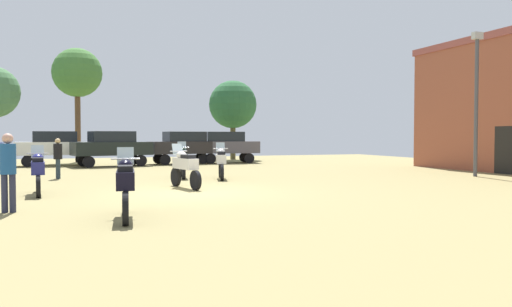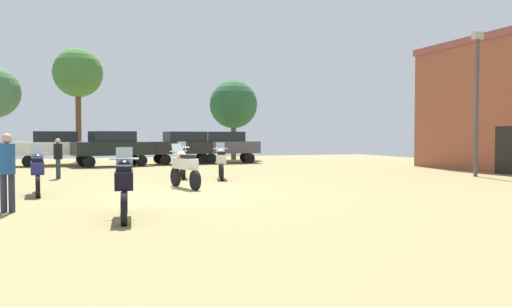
# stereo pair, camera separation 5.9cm
# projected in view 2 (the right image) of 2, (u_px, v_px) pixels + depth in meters

# --- Properties ---
(ground_plane) EXTENTS (44.00, 52.00, 0.02)m
(ground_plane) POSITION_uv_depth(u_px,v_px,m) (191.00, 193.00, 15.34)
(ground_plane) COLOR olive
(motorcycle_2) EXTENTS (0.62, 2.31, 1.49)m
(motorcycle_2) POSITION_uv_depth(u_px,v_px,m) (124.00, 184.00, 10.52)
(motorcycle_2) COLOR black
(motorcycle_2) RESTS_ON ground
(motorcycle_3) EXTENTS (0.76, 2.19, 1.47)m
(motorcycle_3) POSITION_uv_depth(u_px,v_px,m) (221.00, 161.00, 20.21)
(motorcycle_3) COLOR black
(motorcycle_3) RESTS_ON ground
(motorcycle_4) EXTENTS (0.74, 2.18, 1.48)m
(motorcycle_4) POSITION_uv_depth(u_px,v_px,m) (185.00, 166.00, 16.66)
(motorcycle_4) COLOR black
(motorcycle_4) RESTS_ON ground
(motorcycle_6) EXTENTS (0.62, 2.19, 1.46)m
(motorcycle_6) POSITION_uv_depth(u_px,v_px,m) (38.00, 170.00, 14.80)
(motorcycle_6) COLOR black
(motorcycle_6) RESTS_ON ground
(motorcycle_7) EXTENTS (0.66, 2.13, 1.50)m
(motorcycle_7) POSITION_uv_depth(u_px,v_px,m) (183.00, 160.00, 20.65)
(motorcycle_7) COLOR black
(motorcycle_7) RESTS_ON ground
(car_1) EXTENTS (4.48, 2.29, 2.00)m
(car_1) POSITION_uv_depth(u_px,v_px,m) (185.00, 145.00, 31.13)
(car_1) COLOR black
(car_1) RESTS_ON ground
(car_2) EXTENTS (4.38, 2.01, 2.00)m
(car_2) POSITION_uv_depth(u_px,v_px,m) (56.00, 146.00, 29.16)
(car_2) COLOR black
(car_2) RESTS_ON ground
(car_4) EXTENTS (4.47, 2.26, 2.00)m
(car_4) POSITION_uv_depth(u_px,v_px,m) (225.00, 145.00, 32.10)
(car_4) COLOR black
(car_4) RESTS_ON ground
(car_5) EXTENTS (4.57, 2.62, 2.00)m
(car_5) POSITION_uv_depth(u_px,v_px,m) (112.00, 146.00, 28.55)
(car_5) COLOR black
(car_5) RESTS_ON ground
(person_1) EXTENTS (0.41, 0.41, 1.64)m
(person_1) POSITION_uv_depth(u_px,v_px,m) (58.00, 155.00, 20.31)
(person_1) COLOR #25333D
(person_1) RESTS_ON ground
(person_2) EXTENTS (0.38, 0.38, 1.80)m
(person_2) POSITION_uv_depth(u_px,v_px,m) (7.00, 166.00, 11.33)
(person_2) COLOR #272A41
(person_2) RESTS_ON ground
(tree_3) EXTENTS (3.22, 3.22, 7.53)m
(tree_3) POSITION_uv_depth(u_px,v_px,m) (78.00, 74.00, 33.10)
(tree_3) COLOR brown
(tree_3) RESTS_ON ground
(tree_4) EXTENTS (3.51, 3.51, 5.81)m
(tree_4) POSITION_uv_depth(u_px,v_px,m) (233.00, 105.00, 36.83)
(tree_4) COLOR brown
(tree_4) RESTS_ON ground
(lamp_post) EXTENTS (0.44, 0.24, 6.14)m
(lamp_post) POSITION_uv_depth(u_px,v_px,m) (477.00, 96.00, 21.30)
(lamp_post) COLOR #47474C
(lamp_post) RESTS_ON ground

